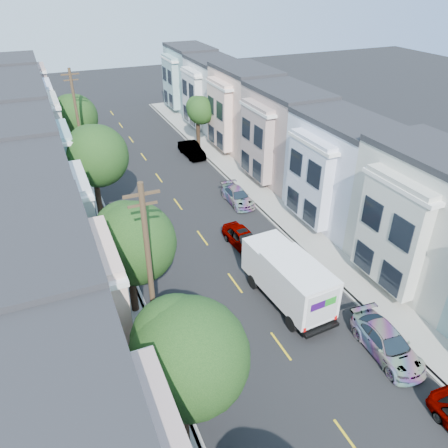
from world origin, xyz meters
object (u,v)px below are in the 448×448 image
at_px(parked_left_c, 192,358).
at_px(parked_right_c, 238,196).
at_px(fedex_truck, 288,277).
at_px(tree_b, 187,358).
at_px(parked_right_b, 387,343).
at_px(tree_c, 132,244).
at_px(parked_right_d, 192,150).
at_px(utility_pole_far, 78,123).
at_px(lead_sedan, 243,238).
at_px(parked_left_d, 140,249).
at_px(tree_e, 74,117).
at_px(tree_d, 96,157).
at_px(tree_far_r, 200,111).
at_px(utility_pole_near, 150,278).

relative_size(parked_left_c, parked_right_c, 1.06).
bearing_deg(fedex_truck, tree_b, -146.77).
bearing_deg(parked_right_b, tree_c, 146.95).
distance_m(parked_right_b, parked_right_d, 30.69).
bearing_deg(utility_pole_far, lead_sedan, -64.70).
xyz_separation_m(utility_pole_far, parked_right_c, (11.20, -11.78, -4.53)).
bearing_deg(parked_right_d, tree_c, -119.84).
bearing_deg(parked_right_d, parked_right_b, -93.02).
xyz_separation_m(tree_c, utility_pole_far, (0.00, 22.07, 0.41)).
bearing_deg(parked_left_d, tree_b, -93.80).
bearing_deg(parked_right_d, tree_b, -112.71).
distance_m(fedex_truck, lead_sedan, 6.66).
height_order(utility_pole_far, lead_sedan, utility_pole_far).
bearing_deg(utility_pole_far, tree_e, 90.02).
xyz_separation_m(tree_d, lead_sedan, (8.63, -7.67, -4.94)).
xyz_separation_m(utility_pole_far, lead_sedan, (8.63, -18.25, -4.45)).
relative_size(tree_far_r, utility_pole_near, 0.57).
relative_size(fedex_truck, parked_right_b, 1.44).
bearing_deg(parked_right_d, fedex_truck, -99.26).
relative_size(tree_b, utility_pole_near, 0.74).
xyz_separation_m(tree_b, parked_right_b, (11.20, 0.62, -4.37)).
relative_size(fedex_truck, parked_left_d, 1.33).
relative_size(parked_right_b, parked_right_d, 1.04).
bearing_deg(parked_right_d, tree_e, 155.70).
distance_m(tree_c, parked_left_d, 6.92).
bearing_deg(parked_right_b, tree_e, 111.98).
distance_m(lead_sedan, parked_left_d, 7.41).
distance_m(tree_e, parked_right_c, 20.09).
relative_size(tree_b, parked_right_d, 1.67).
distance_m(tree_d, parked_left_d, 7.93).
height_order(lead_sedan, parked_right_c, lead_sedan).
relative_size(utility_pole_far, lead_sedan, 2.30).
distance_m(tree_b, parked_left_c, 6.02).
bearing_deg(parked_right_c, lead_sedan, -111.23).
bearing_deg(utility_pole_near, tree_e, 90.00).
bearing_deg(parked_right_d, lead_sedan, -101.00).
bearing_deg(tree_far_r, parked_right_c, -97.91).
height_order(tree_e, lead_sedan, tree_e).
relative_size(utility_pole_far, parked_right_d, 2.24).
distance_m(lead_sedan, parked_left_c, 11.68).
bearing_deg(tree_d, parked_right_c, -6.11).
relative_size(tree_d, parked_left_c, 1.82).
bearing_deg(utility_pole_far, tree_far_r, 10.99).
bearing_deg(parked_right_c, fedex_truck, -101.35).
relative_size(utility_pole_near, parked_right_d, 2.24).
relative_size(tree_d, parked_right_d, 1.80).
relative_size(tree_b, tree_c, 1.05).
distance_m(utility_pole_far, parked_left_d, 17.27).
height_order(tree_c, utility_pole_near, utility_pole_near).
xyz_separation_m(tree_c, tree_e, (0.00, 26.52, -0.29)).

